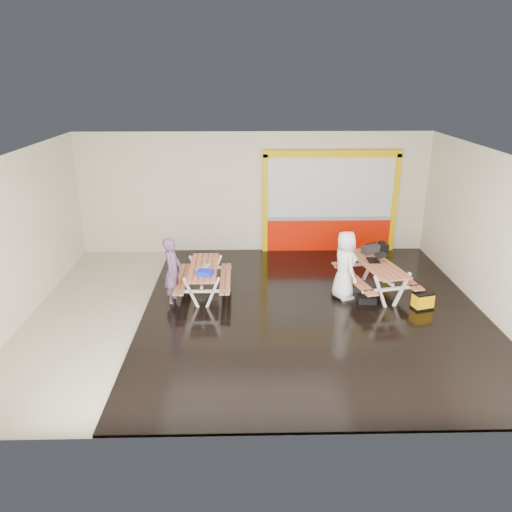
{
  "coord_description": "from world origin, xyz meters",
  "views": [
    {
      "loc": [
        -0.24,
        -9.84,
        5.02
      ],
      "look_at": [
        0.0,
        0.9,
        1.0
      ],
      "focal_mm": 34.5,
      "sensor_mm": 36.0,
      "label": 1
    }
  ],
  "objects_px": {
    "person_right": "(345,265)",
    "laptop_left": "(203,268)",
    "picnic_table_left": "(204,274)",
    "fluke_bag": "(423,301)",
    "blue_pouch": "(205,273)",
    "picnic_table_right": "(376,270)",
    "laptop_right": "(376,258)",
    "toolbox": "(371,249)",
    "person_left": "(173,271)",
    "backpack": "(381,252)",
    "dark_case": "(367,299)"
  },
  "relations": [
    {
      "from": "person_left",
      "to": "dark_case",
      "type": "distance_m",
      "value": 4.49
    },
    {
      "from": "toolbox",
      "to": "fluke_bag",
      "type": "bearing_deg",
      "value": -61.17
    },
    {
      "from": "laptop_right",
      "to": "toolbox",
      "type": "bearing_deg",
      "value": 89.49
    },
    {
      "from": "laptop_left",
      "to": "picnic_table_left",
      "type": "bearing_deg",
      "value": 94.56
    },
    {
      "from": "picnic_table_right",
      "to": "backpack",
      "type": "distance_m",
      "value": 1.02
    },
    {
      "from": "picnic_table_left",
      "to": "laptop_right",
      "type": "relative_size",
      "value": 4.26
    },
    {
      "from": "picnic_table_right",
      "to": "person_right",
      "type": "distance_m",
      "value": 0.86
    },
    {
      "from": "picnic_table_left",
      "to": "picnic_table_right",
      "type": "height_order",
      "value": "picnic_table_right"
    },
    {
      "from": "laptop_right",
      "to": "backpack",
      "type": "height_order",
      "value": "backpack"
    },
    {
      "from": "picnic_table_left",
      "to": "laptop_left",
      "type": "xyz_separation_m",
      "value": [
        0.02,
        -0.19,
        0.22
      ]
    },
    {
      "from": "person_left",
      "to": "laptop_left",
      "type": "relative_size",
      "value": 4.38
    },
    {
      "from": "person_right",
      "to": "fluke_bag",
      "type": "bearing_deg",
      "value": -124.52
    },
    {
      "from": "laptop_right",
      "to": "fluke_bag",
      "type": "xyz_separation_m",
      "value": [
        0.86,
        -1.0,
        -0.64
      ]
    },
    {
      "from": "picnic_table_right",
      "to": "person_left",
      "type": "relative_size",
      "value": 1.44
    },
    {
      "from": "picnic_table_left",
      "to": "person_left",
      "type": "height_order",
      "value": "person_left"
    },
    {
      "from": "person_left",
      "to": "person_right",
      "type": "xyz_separation_m",
      "value": [
        3.95,
        0.1,
        0.07
      ]
    },
    {
      "from": "blue_pouch",
      "to": "toolbox",
      "type": "xyz_separation_m",
      "value": [
        4.02,
        1.16,
        0.12
      ]
    },
    {
      "from": "person_left",
      "to": "person_right",
      "type": "height_order",
      "value": "person_right"
    },
    {
      "from": "laptop_left",
      "to": "backpack",
      "type": "relative_size",
      "value": 0.69
    },
    {
      "from": "picnic_table_left",
      "to": "blue_pouch",
      "type": "height_order",
      "value": "blue_pouch"
    },
    {
      "from": "backpack",
      "to": "picnic_table_left",
      "type": "bearing_deg",
      "value": -168.13
    },
    {
      "from": "laptop_right",
      "to": "blue_pouch",
      "type": "relative_size",
      "value": 1.26
    },
    {
      "from": "picnic_table_right",
      "to": "backpack",
      "type": "bearing_deg",
      "value": 68.72
    },
    {
      "from": "picnic_table_right",
      "to": "laptop_right",
      "type": "xyz_separation_m",
      "value": [
        0.01,
        0.13,
        0.25
      ]
    },
    {
      "from": "backpack",
      "to": "fluke_bag",
      "type": "bearing_deg",
      "value": -74.43
    },
    {
      "from": "laptop_left",
      "to": "blue_pouch",
      "type": "height_order",
      "value": "laptop_left"
    },
    {
      "from": "toolbox",
      "to": "fluke_bag",
      "type": "height_order",
      "value": "toolbox"
    },
    {
      "from": "person_right",
      "to": "laptop_left",
      "type": "xyz_separation_m",
      "value": [
        -3.26,
        0.07,
        -0.07
      ]
    },
    {
      "from": "picnic_table_right",
      "to": "blue_pouch",
      "type": "relative_size",
      "value": 6.61
    },
    {
      "from": "laptop_left",
      "to": "fluke_bag",
      "type": "height_order",
      "value": "laptop_left"
    },
    {
      "from": "person_right",
      "to": "picnic_table_right",
      "type": "bearing_deg",
      "value": -86.73
    },
    {
      "from": "person_right",
      "to": "fluke_bag",
      "type": "xyz_separation_m",
      "value": [
        1.67,
        -0.63,
        -0.62
      ]
    },
    {
      "from": "person_right",
      "to": "blue_pouch",
      "type": "relative_size",
      "value": 4.67
    },
    {
      "from": "person_right",
      "to": "person_left",
      "type": "bearing_deg",
      "value": 77.49
    },
    {
      "from": "dark_case",
      "to": "fluke_bag",
      "type": "bearing_deg",
      "value": -16.09
    },
    {
      "from": "picnic_table_right",
      "to": "blue_pouch",
      "type": "height_order",
      "value": "blue_pouch"
    },
    {
      "from": "laptop_left",
      "to": "picnic_table_right",
      "type": "bearing_deg",
      "value": 2.53
    },
    {
      "from": "laptop_left",
      "to": "fluke_bag",
      "type": "distance_m",
      "value": 5.01
    },
    {
      "from": "person_right",
      "to": "dark_case",
      "type": "xyz_separation_m",
      "value": [
        0.49,
        -0.29,
        -0.73
      ]
    },
    {
      "from": "picnic_table_left",
      "to": "dark_case",
      "type": "distance_m",
      "value": 3.83
    },
    {
      "from": "picnic_table_left",
      "to": "fluke_bag",
      "type": "bearing_deg",
      "value": -10.12
    },
    {
      "from": "picnic_table_left",
      "to": "laptop_right",
      "type": "bearing_deg",
      "value": 1.71
    },
    {
      "from": "toolbox",
      "to": "laptop_left",
      "type": "bearing_deg",
      "value": -168.1
    },
    {
      "from": "person_left",
      "to": "toolbox",
      "type": "xyz_separation_m",
      "value": [
        4.76,
        1.02,
        0.14
      ]
    },
    {
      "from": "blue_pouch",
      "to": "fluke_bag",
      "type": "xyz_separation_m",
      "value": [
        4.87,
        -0.39,
        -0.56
      ]
    },
    {
      "from": "picnic_table_right",
      "to": "blue_pouch",
      "type": "bearing_deg",
      "value": -173.19
    },
    {
      "from": "laptop_left",
      "to": "blue_pouch",
      "type": "distance_m",
      "value": 0.3
    },
    {
      "from": "picnic_table_right",
      "to": "laptop_left",
      "type": "height_order",
      "value": "laptop_left"
    },
    {
      "from": "laptop_right",
      "to": "toolbox",
      "type": "relative_size",
      "value": 0.9
    },
    {
      "from": "picnic_table_left",
      "to": "picnic_table_right",
      "type": "bearing_deg",
      "value": -0.14
    }
  ]
}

